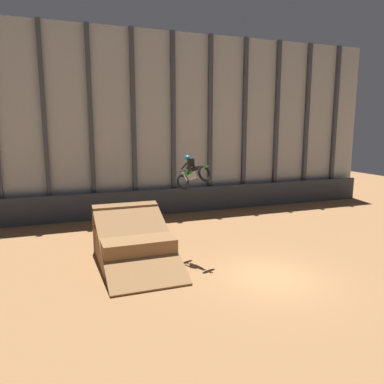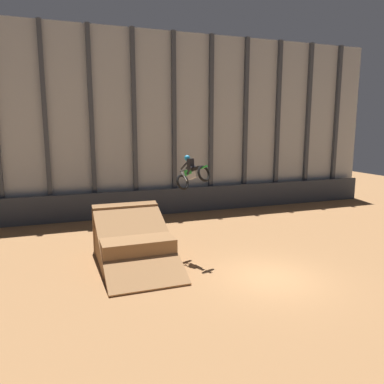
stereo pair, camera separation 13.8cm
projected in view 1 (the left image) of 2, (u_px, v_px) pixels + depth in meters
name	position (u px, v px, depth m)	size (l,w,h in m)	color
ground_plane	(270.00, 278.00, 15.09)	(60.00, 60.00, 0.00)	#996B42
arena_back_wall	(173.00, 124.00, 25.94)	(32.00, 0.40, 12.29)	#ADB2B7
lower_barrier	(176.00, 201.00, 26.20)	(31.36, 0.20, 1.76)	#383D47
dirt_ramp	(132.00, 242.00, 17.02)	(3.14, 5.43, 2.42)	olive
rider_bike_solo	(192.00, 173.00, 16.61)	(1.39, 1.82, 1.65)	black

